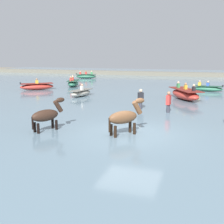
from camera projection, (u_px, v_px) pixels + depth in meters
The scene contains 13 objects.
ground_plane at pixel (131, 143), 11.46m from camera, with size 120.00×120.00×0.00m, color #756B56.
water_surface at pixel (165, 101), 20.69m from camera, with size 90.00×90.00×0.43m, color slate.
horse_lead_bay at pixel (125, 118), 11.02m from camera, with size 1.35×1.50×1.87m.
horse_trailing_dark_bay at pixel (47, 116), 11.63m from camera, with size 1.01×1.58×1.78m.
boat_near_starboard at pixel (185, 94), 20.13m from camera, with size 2.87×3.88×1.22m.
boat_far_inshore at pixel (86, 76), 38.85m from camera, with size 3.02×1.81×1.05m.
boat_far_offshore at pixel (37, 86), 25.77m from camera, with size 3.02×2.75×1.08m.
boat_distant_east at pixel (81, 93), 21.69m from camera, with size 1.19×2.55×0.99m.
boat_distant_west at pixel (73, 83), 28.64m from camera, with size 1.92×2.99×1.09m.
boat_mid_channel at pixel (208, 88), 24.68m from camera, with size 2.68×1.10×0.95m.
person_onlooker_left at pixel (168, 105), 15.37m from camera, with size 0.27×0.36×1.63m.
person_wading_mid at pixel (141, 102), 16.48m from camera, with size 0.38×0.35×1.63m.
far_shoreline at pixel (186, 76), 42.99m from camera, with size 80.00×2.40×1.01m, color #706B5B.
Camera 1 is at (2.77, -10.63, 3.58)m, focal length 43.90 mm.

